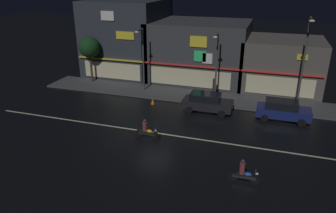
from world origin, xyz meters
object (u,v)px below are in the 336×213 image
pedestrian_on_sidewalk (214,87)px  parked_car_trailing (283,110)px  traffic_cone (153,101)px  streetlamp_east (304,58)px  motorcycle_lead (244,173)px  parked_car_near_kerb (207,102)px  streetlamp_west (142,54)px  streetlamp_mid (216,60)px  motorcycle_following (146,131)px

pedestrian_on_sidewalk → parked_car_trailing: size_ratio=0.45×
traffic_cone → streetlamp_east: bearing=9.6°
motorcycle_lead → traffic_cone: (-9.30, 9.95, -0.36)m
parked_car_trailing → traffic_cone: size_ratio=7.82×
parked_car_near_kerb → traffic_cone: 5.17m
streetlamp_west → traffic_cone: streetlamp_west is taller
streetlamp_mid → parked_car_near_kerb: bearing=-90.7°
streetlamp_east → motorcycle_lead: 13.20m
parked_car_near_kerb → streetlamp_west: bearing=-23.4°
pedestrian_on_sidewalk → motorcycle_lead: (4.23, -13.57, -0.42)m
streetlamp_mid → motorcycle_lead: size_ratio=3.25×
parked_car_trailing → parked_car_near_kerb: bearing=-178.1°
streetlamp_mid → streetlamp_east: (7.46, -1.14, 0.95)m
parked_car_trailing → streetlamp_east: bearing=60.6°
traffic_cone → streetlamp_mid: bearing=32.3°
parked_car_near_kerb → parked_car_trailing: size_ratio=1.00×
parked_car_near_kerb → streetlamp_east: bearing=-162.8°
parked_car_near_kerb → pedestrian_on_sidewalk: bearing=-89.0°
pedestrian_on_sidewalk → streetlamp_mid: bearing=-140.0°
streetlamp_east → pedestrian_on_sidewalk: size_ratio=4.12×
pedestrian_on_sidewalk → traffic_cone: bearing=149.1°
streetlamp_west → streetlamp_mid: streetlamp_west is taller
streetlamp_east → motorcycle_following: streetlamp_east is taller
parked_car_near_kerb → motorcycle_lead: bearing=113.1°
parked_car_trailing → traffic_cone: (-11.44, -0.02, -0.59)m
streetlamp_mid → motorcycle_lead: streetlamp_mid is taller
parked_car_near_kerb → motorcycle_lead: 10.62m
streetlamp_east → parked_car_trailing: size_ratio=1.86×
streetlamp_east → traffic_cone: streetlamp_east is taller
motorcycle_following → parked_car_near_kerb: bearing=-120.2°
motorcycle_following → traffic_cone: size_ratio=3.45×
streetlamp_west → parked_car_near_kerb: size_ratio=1.46×
streetlamp_west → parked_car_trailing: (13.61, -2.94, -3.04)m
streetlamp_mid → motorcycle_lead: (4.13, -13.22, -3.21)m
streetlamp_west → motorcycle_following: (4.13, -9.54, -3.27)m
streetlamp_west → streetlamp_mid: size_ratio=1.02×
pedestrian_on_sidewalk → motorcycle_lead: pedestrian_on_sidewalk is taller
parked_car_near_kerb → motorcycle_lead: parked_car_near_kerb is taller
pedestrian_on_sidewalk → parked_car_trailing: 7.32m
streetlamp_west → pedestrian_on_sidewalk: 7.80m
motorcycle_following → traffic_cone: (-1.97, 6.58, -0.36)m
parked_car_trailing → motorcycle_lead: bearing=-102.1°
pedestrian_on_sidewalk → traffic_cone: pedestrian_on_sidewalk is taller
streetlamp_west → motorcycle_following: size_ratio=3.31×
streetlamp_mid → streetlamp_east: streetlamp_east is taller
parked_car_near_kerb → streetlamp_mid: bearing=-90.7°
streetlamp_east → traffic_cone: size_ratio=14.53×
streetlamp_west → motorcycle_following: bearing=-66.6°
traffic_cone → streetlamp_west: bearing=126.1°
parked_car_trailing → streetlamp_west: bearing=167.8°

